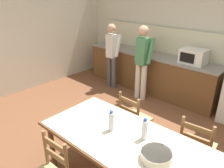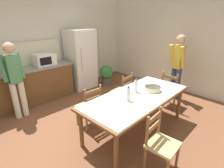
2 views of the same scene
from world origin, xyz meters
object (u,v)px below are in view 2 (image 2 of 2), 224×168
at_px(refrigerator, 81,60).
at_px(person_by_table, 178,64).
at_px(bottle_off_centre, 136,86).
at_px(chair_head_end, 171,90).
at_px(chair_side_near_left, 161,143).
at_px(chair_side_far_left, 90,106).
at_px(potted_plant, 106,74).
at_px(bottle_near_centre, 128,94).
at_px(serving_bowl, 152,88).
at_px(chair_side_far_right, 122,92).
at_px(person_at_counter, 15,77).
at_px(dining_table, 137,99).
at_px(microwave, 44,59).

bearing_deg(refrigerator, person_by_table, -61.06).
bearing_deg(bottle_off_centre, chair_head_end, -3.56).
distance_m(bottle_off_centre, chair_side_near_left, 1.19).
height_order(chair_side_far_left, potted_plant, chair_side_far_left).
xyz_separation_m(bottle_near_centre, chair_side_near_left, (-0.20, -0.80, -0.45)).
relative_size(serving_bowl, chair_side_far_right, 0.35).
bearing_deg(refrigerator, bottle_off_centre, -101.30).
bearing_deg(potted_plant, chair_side_near_left, -120.02).
bearing_deg(refrigerator, person_at_counter, -166.17).
distance_m(dining_table, chair_side_near_left, 0.97).
distance_m(refrigerator, serving_bowl, 2.73).
relative_size(refrigerator, serving_bowl, 5.58).
distance_m(chair_side_far_left, chair_head_end, 2.08).
bearing_deg(bottle_near_centre, chair_side_near_left, -104.06).
bearing_deg(serving_bowl, dining_table, 171.15).
xyz_separation_m(bottle_near_centre, bottle_off_centre, (0.39, 0.14, 0.00)).
bearing_deg(potted_plant, microwave, 165.90).
distance_m(refrigerator, chair_side_near_left, 3.66).
height_order(chair_side_far_right, potted_plant, chair_side_far_right).
distance_m(refrigerator, bottle_near_centre, 2.81).
bearing_deg(person_by_table, chair_side_near_left, 35.60).
bearing_deg(bottle_off_centre, chair_side_near_left, -122.16).
bearing_deg(bottle_off_centre, chair_side_far_left, 134.86).
xyz_separation_m(bottle_near_centre, person_at_counter, (-1.14, 2.16, 0.05)).
height_order(microwave, potted_plant, microwave).
xyz_separation_m(refrigerator, person_at_counter, (-2.03, -0.50, 0.04)).
distance_m(chair_side_far_left, chair_side_far_right, 1.01).
bearing_deg(potted_plant, dining_table, -119.76).
height_order(bottle_off_centre, chair_side_near_left, bottle_off_centre).
height_order(bottle_off_centre, chair_head_end, bottle_off_centre).
bearing_deg(serving_bowl, chair_side_near_left, -139.57).
relative_size(bottle_near_centre, chair_side_far_left, 0.30).
relative_size(serving_bowl, person_at_counter, 0.19).
bearing_deg(chair_side_far_left, person_at_counter, -55.52).
bearing_deg(person_at_counter, potted_plant, -88.49).
distance_m(refrigerator, chair_side_far_right, 1.91).
bearing_deg(dining_table, chair_side_far_right, 59.21).
bearing_deg(dining_table, refrigerator, 77.00).
bearing_deg(potted_plant, person_at_counter, -178.49).
distance_m(serving_bowl, potted_plant, 2.49).
bearing_deg(person_at_counter, chair_side_near_left, -162.42).
height_order(person_at_counter, person_by_table, person_by_table).
distance_m(microwave, person_at_counter, 1.06).
bearing_deg(chair_side_far_right, dining_table, 52.83).
bearing_deg(person_at_counter, chair_side_far_right, -125.38).
bearing_deg(bottle_near_centre, bottle_off_centre, 19.52).
bearing_deg(microwave, bottle_near_centre, -85.10).
bearing_deg(dining_table, microwave, 100.80).
relative_size(dining_table, person_at_counter, 1.37).
bearing_deg(microwave, refrigerator, -0.96).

